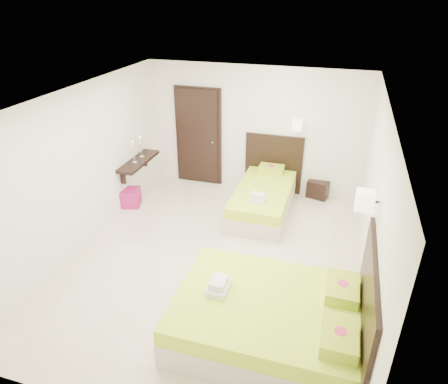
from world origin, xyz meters
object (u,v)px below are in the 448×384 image
(bed_double, at_px, (274,318))
(ottoman, at_px, (131,197))
(bed_single, at_px, (264,196))
(nightstand, at_px, (319,188))

(bed_double, distance_m, ottoman, 4.21)
(ottoman, bearing_deg, bed_single, 12.84)
(nightstand, distance_m, ottoman, 3.85)
(bed_single, distance_m, ottoman, 2.65)
(bed_double, xyz_separation_m, nightstand, (0.21, 4.03, -0.14))
(ottoman, bearing_deg, nightstand, 22.62)
(bed_single, relative_size, ottoman, 5.62)
(nightstand, relative_size, ottoman, 1.17)
(bed_single, distance_m, bed_double, 3.23)
(bed_double, height_order, ottoman, bed_double)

